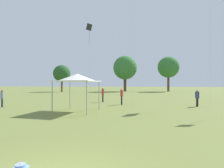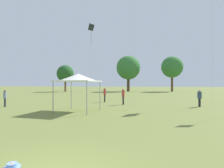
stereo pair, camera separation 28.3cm
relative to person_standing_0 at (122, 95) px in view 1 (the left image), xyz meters
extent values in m
cylinder|color=#6B8ED1|center=(-0.21, -15.43, -0.59)|extent=(0.33, 0.33, 0.01)
cylinder|color=#6B8ED1|center=(-0.21, -15.43, -0.55)|extent=(0.20, 0.20, 0.09)
cylinder|color=black|center=(0.00, 0.00, -0.65)|extent=(0.20, 0.20, 0.87)
cylinder|color=#B23833|center=(0.00, 0.00, 0.13)|extent=(0.36, 0.36, 0.69)
sphere|color=#DBAD89|center=(0.00, 0.00, 0.57)|extent=(0.23, 0.23, 0.23)
cylinder|color=black|center=(7.50, -0.28, -0.67)|extent=(0.29, 0.29, 0.82)
cylinder|color=#334260|center=(7.50, -0.28, 0.06)|extent=(0.52, 0.52, 0.65)
sphere|color=#DBAD89|center=(7.50, -0.28, 0.48)|extent=(0.22, 0.22, 0.22)
cylinder|color=#282D42|center=(-11.06, -3.96, -0.68)|extent=(0.23, 0.23, 0.81)
cylinder|color=gray|center=(-11.06, -3.96, 0.05)|extent=(0.41, 0.41, 0.64)
sphere|color=brown|center=(-11.06, -3.96, 0.47)|extent=(0.22, 0.22, 0.22)
cylinder|color=black|center=(-2.60, 2.29, -0.64)|extent=(0.20, 0.20, 0.89)
cylinder|color=#B23833|center=(-2.60, 2.29, 0.16)|extent=(0.36, 0.36, 0.70)
sphere|color=#DBAD89|center=(-2.60, 2.29, 0.61)|extent=(0.24, 0.24, 0.24)
cube|color=white|center=(-2.98, -5.22, 1.37)|extent=(3.30, 3.30, 0.08)
cone|color=white|center=(-2.98, -5.22, 1.68)|extent=(3.13, 3.13, 0.55)
cylinder|color=#99999E|center=(-4.25, -3.74, 0.12)|extent=(0.07, 0.07, 2.41)
cylinder|color=#99999E|center=(-1.49, -3.95, 0.12)|extent=(0.07, 0.07, 2.41)
cylinder|color=#99999E|center=(-4.46, -6.50, 0.12)|extent=(0.07, 0.07, 2.41)
cylinder|color=#99999E|center=(-1.70, -6.71, 0.12)|extent=(0.07, 0.07, 2.41)
cylinder|color=#BCB7A8|center=(8.79, 0.06, 9.03)|extent=(0.01, 0.01, 20.21)
cylinder|color=#BCB7A8|center=(1.14, 0.63, 8.04)|extent=(0.01, 0.01, 18.23)
cube|color=#1E2328|center=(-4.53, 2.87, 8.43)|extent=(0.70, 0.86, 0.77)
cylinder|color=#1E2328|center=(-4.53, 2.87, 7.18)|extent=(0.02, 0.02, 1.93)
cylinder|color=#BCB7A8|center=(-4.53, 2.87, 3.68)|extent=(0.01, 0.01, 9.51)
cylinder|color=#BCB7A8|center=(12.01, 5.15, 6.36)|extent=(0.01, 0.01, 14.88)
cylinder|color=brown|center=(9.77, 35.85, 1.70)|extent=(0.67, 0.67, 5.56)
sphere|color=#337033|center=(9.77, 35.85, 6.22)|extent=(6.33, 6.33, 6.33)
cylinder|color=#473323|center=(-3.09, 34.20, 1.53)|extent=(0.85, 0.85, 5.22)
sphere|color=#337033|center=(-3.09, 34.20, 6.12)|extent=(7.20, 7.20, 7.20)
cylinder|color=brown|center=(-20.96, 28.77, 0.89)|extent=(0.56, 0.56, 3.94)
sphere|color=#235123|center=(-20.96, 28.77, 4.22)|extent=(4.94, 4.94, 4.94)
camera|label=1|loc=(2.24, -18.59, 1.12)|focal=28.00mm
camera|label=2|loc=(2.52, -18.53, 1.12)|focal=28.00mm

